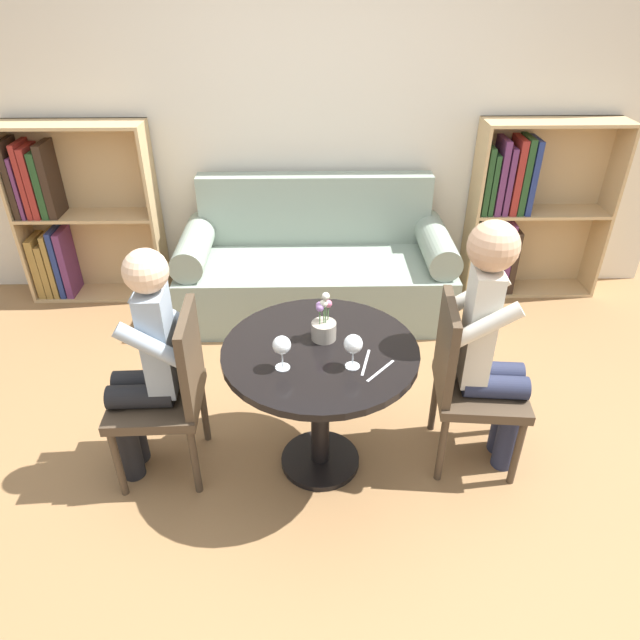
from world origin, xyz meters
TOP-DOWN VIEW (x-y plane):
  - ground_plane at (0.00, 0.00)m, footprint 16.00×16.00m
  - back_wall at (0.00, 1.98)m, footprint 5.20×0.05m
  - round_table at (0.00, 0.00)m, footprint 0.89×0.89m
  - couch at (0.00, 1.55)m, footprint 1.88×0.80m
  - bookshelf_left at (-1.78, 1.82)m, footprint 0.99×0.28m
  - bookshelf_right at (1.49, 1.82)m, footprint 0.99×0.28m
  - chair_left at (-0.70, 0.00)m, footprint 0.43×0.43m
  - chair_right at (0.70, 0.05)m, footprint 0.46×0.46m
  - person_left at (-0.80, -0.00)m, footprint 0.42×0.35m
  - person_right at (0.79, 0.04)m, footprint 0.44×0.36m
  - wine_glass_left at (-0.16, -0.14)m, footprint 0.08×0.08m
  - wine_glass_right at (0.14, -0.14)m, footprint 0.08×0.08m
  - flower_vase at (0.02, 0.08)m, footprint 0.11×0.11m
  - knife_left_setting at (0.25, -0.17)m, footprint 0.13×0.15m
  - fork_left_setting at (0.20, -0.11)m, footprint 0.06×0.19m

SIDE VIEW (x-z plane):
  - ground_plane at x=0.00m, z-range 0.00..0.00m
  - couch at x=0.00m, z-range -0.15..0.77m
  - chair_left at x=-0.70m, z-range 0.04..0.94m
  - chair_right at x=0.70m, z-range 0.04..0.94m
  - round_table at x=0.00m, z-range 0.21..0.92m
  - bookshelf_right at x=1.49m, z-range -0.03..1.26m
  - bookshelf_left at x=-1.78m, z-range -0.02..1.27m
  - person_left at x=-0.80m, z-range 0.03..1.24m
  - person_right at x=0.79m, z-range 0.06..1.36m
  - knife_left_setting at x=0.25m, z-range 0.72..0.72m
  - fork_left_setting at x=0.20m, z-range 0.72..0.72m
  - flower_vase at x=0.02m, z-range 0.66..0.90m
  - wine_glass_right at x=0.14m, z-range 0.75..0.91m
  - wine_glass_left at x=-0.16m, z-range 0.75..0.91m
  - back_wall at x=0.00m, z-range 0.00..2.70m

